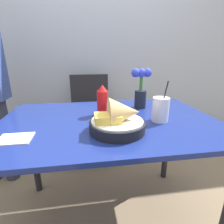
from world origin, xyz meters
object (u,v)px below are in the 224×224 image
Objects in this scene: chair_far_window at (90,109)px; ketchup_bottle at (102,100)px; food_basket at (119,120)px; flower_vase at (141,88)px; drink_cup at (160,110)px.

ketchup_bottle is (0.06, -0.78, 0.30)m from chair_far_window.
food_basket is 1.01× the size of flower_vase.
ketchup_bottle is 0.34m from drink_cup.
ketchup_bottle is at bearing 152.81° from drink_cup.
food_basket is 0.43m from flower_vase.
food_basket is (0.11, -1.03, 0.26)m from chair_far_window.
food_basket reaches higher than chair_far_window.
food_basket is at bearing -158.43° from drink_cup.
chair_far_window is 3.28× the size of food_basket.
drink_cup reaches higher than chair_far_window.
flower_vase is (0.33, -0.67, 0.34)m from chair_far_window.
food_basket is at bearing -83.74° from chair_far_window.
ketchup_bottle is 0.81× the size of drink_cup.
drink_cup is at bearing -27.19° from ketchup_bottle.
flower_vase reaches higher than ketchup_bottle.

